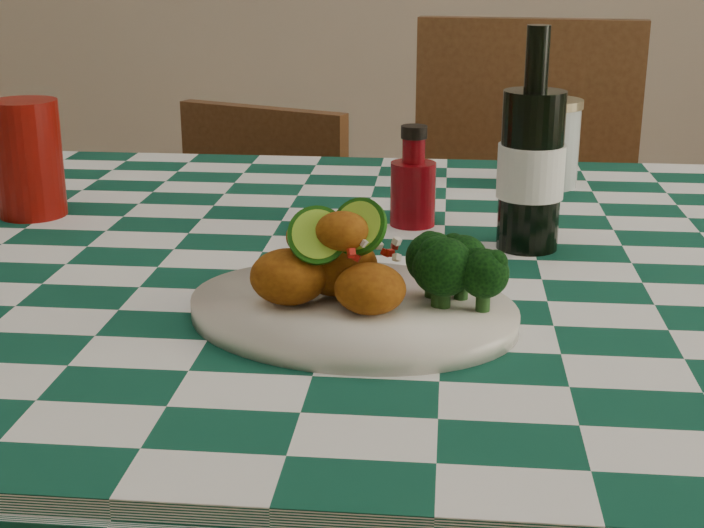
# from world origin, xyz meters

# --- Properties ---
(plate) EXTENTS (0.36, 0.31, 0.02)m
(plate) POSITION_xyz_m (0.02, -0.20, 0.80)
(plate) COLOR silver
(plate) RESTS_ON dining_table
(fried_chicken_pile) EXTENTS (0.13, 0.10, 0.09)m
(fried_chicken_pile) POSITION_xyz_m (0.01, -0.20, 0.85)
(fried_chicken_pile) COLOR #94500E
(fried_chicken_pile) RESTS_ON plate
(broccoli_side) EXTENTS (0.09, 0.09, 0.07)m
(broccoli_side) POSITION_xyz_m (0.12, -0.19, 0.84)
(broccoli_side) COLOR black
(broccoli_side) RESTS_ON plate
(red_tumbler) EXTENTS (0.11, 0.11, 0.15)m
(red_tumbler) POSITION_xyz_m (-0.42, 0.13, 0.86)
(red_tumbler) COLOR maroon
(red_tumbler) RESTS_ON dining_table
(ketchup_bottle) EXTENTS (0.07, 0.07, 0.12)m
(ketchup_bottle) POSITION_xyz_m (0.06, 0.13, 0.85)
(ketchup_bottle) COLOR #70050C
(ketchup_bottle) RESTS_ON dining_table
(mason_jar) EXTENTS (0.11, 0.11, 0.12)m
(mason_jar) POSITION_xyz_m (0.25, 0.35, 0.85)
(mason_jar) COLOR #B2BCBA
(mason_jar) RESTS_ON dining_table
(beer_bottle) EXTENTS (0.08, 0.08, 0.25)m
(beer_bottle) POSITION_xyz_m (0.20, 0.05, 0.91)
(beer_bottle) COLOR black
(beer_bottle) RESTS_ON dining_table
(wooden_chair_left) EXTENTS (0.49, 0.50, 0.81)m
(wooden_chair_left) POSITION_xyz_m (-0.33, 0.70, 0.41)
(wooden_chair_left) COLOR #472814
(wooden_chair_left) RESTS_ON ground
(wooden_chair_right) EXTENTS (0.50, 0.52, 0.98)m
(wooden_chair_right) POSITION_xyz_m (0.23, 0.75, 0.49)
(wooden_chair_right) COLOR #472814
(wooden_chair_right) RESTS_ON ground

